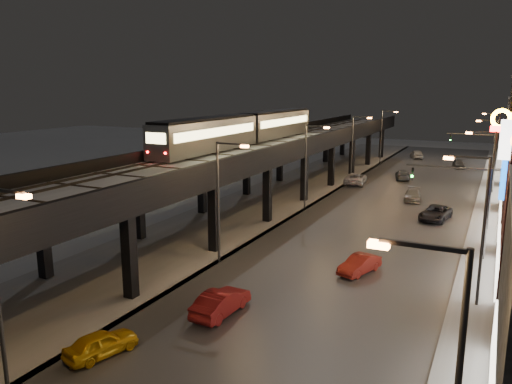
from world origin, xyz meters
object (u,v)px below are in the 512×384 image
at_px(subway_train, 246,128).
at_px(car_onc_dark, 435,214).
at_px(car_taxi, 101,344).
at_px(car_far_white, 417,154).
at_px(car_near_white, 221,303).
at_px(car_onc_red, 459,164).
at_px(car_onc_silver, 359,265).
at_px(car_mid_dark, 402,175).
at_px(car_onc_white, 413,195).
at_px(car_mid_silver, 356,179).

xyz_separation_m(subway_train, car_onc_dark, (20.83, -0.10, -7.56)).
relative_size(car_taxi, car_far_white, 0.80).
bearing_deg(car_near_white, car_onc_red, -94.44).
bearing_deg(car_far_white, car_onc_silver, 77.20).
bearing_deg(car_mid_dark, car_onc_silver, 82.40).
relative_size(car_onc_silver, car_onc_white, 0.87).
distance_m(car_near_white, car_far_white, 71.16).
distance_m(car_onc_dark, car_onc_white, 8.58).
xyz_separation_m(subway_train, car_mid_silver, (8.92, 14.63, -7.50)).
distance_m(car_mid_silver, car_far_white, 29.48).
xyz_separation_m(car_far_white, car_onc_white, (5.06, -36.12, -0.13)).
relative_size(car_mid_dark, car_onc_red, 1.11).
height_order(car_near_white, car_mid_dark, car_near_white).
height_order(car_onc_dark, car_onc_white, car_onc_dark).
bearing_deg(car_near_white, car_far_white, -87.29).
bearing_deg(car_onc_silver, car_onc_red, 105.60).
relative_size(car_near_white, car_onc_dark, 0.88).
xyz_separation_m(car_onc_silver, car_onc_dark, (2.98, 17.31, 0.07)).
relative_size(car_onc_dark, car_onc_white, 1.14).
xyz_separation_m(car_near_white, car_onc_silver, (5.44, 9.85, -0.09)).
relative_size(car_near_white, car_onc_silver, 1.15).
bearing_deg(car_far_white, subway_train, 56.36).
height_order(car_mid_silver, car_onc_white, car_mid_silver).
bearing_deg(car_onc_white, car_mid_dark, 98.45).
bearing_deg(car_mid_dark, car_taxi, 71.89).
height_order(subway_train, car_mid_silver, subway_train).
relative_size(car_near_white, car_onc_red, 1.08).
bearing_deg(car_mid_dark, car_onc_dark, 94.71).
distance_m(subway_train, car_onc_red, 41.32).
distance_m(car_mid_dark, car_onc_silver, 38.58).
distance_m(car_taxi, car_onc_red, 69.77).
bearing_deg(car_mid_silver, car_onc_dark, 122.46).
bearing_deg(car_near_white, car_mid_dark, -89.14).
height_order(subway_train, car_mid_dark, subway_train).
height_order(car_far_white, car_onc_white, car_far_white).
height_order(car_near_white, car_onc_red, car_near_white).
bearing_deg(car_taxi, car_onc_dark, -91.75).
bearing_deg(car_mid_dark, subway_train, 42.97).
bearing_deg(car_onc_silver, car_far_white, 113.28).
bearing_deg(car_mid_silver, car_onc_white, 134.66).
relative_size(subway_train, car_near_white, 7.59).
distance_m(car_near_white, car_mid_silver, 42.03).
relative_size(car_mid_silver, car_far_white, 1.21).
distance_m(car_taxi, car_mid_silver, 48.34).
bearing_deg(car_far_white, car_onc_red, 114.23).
height_order(car_taxi, car_onc_white, car_onc_white).
bearing_deg(car_far_white, car_onc_white, 80.07).
distance_m(car_mid_silver, car_onc_dark, 18.95).
xyz_separation_m(car_far_white, car_onc_red, (7.85, -8.67, -0.08)).
height_order(car_onc_silver, car_onc_red, car_onc_red).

